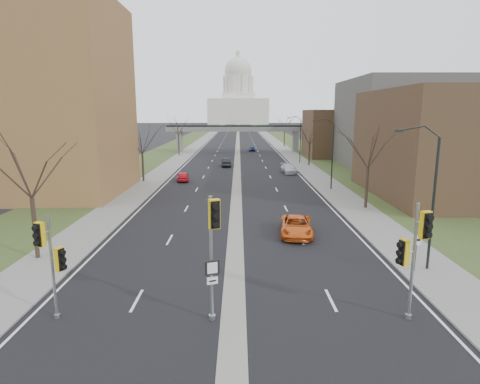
{
  "coord_description": "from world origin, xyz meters",
  "views": [
    {
      "loc": [
        0.25,
        -17.11,
        9.53
      ],
      "look_at": [
        0.35,
        10.88,
        3.94
      ],
      "focal_mm": 30.0,
      "sensor_mm": 36.0,
      "label": 1
    }
  ],
  "objects_px": {
    "car_right_near": "(296,226)",
    "signal_pole_median": "(213,237)",
    "car_left_near": "(183,176)",
    "car_left_far": "(226,162)",
    "signal_pole_left": "(51,253)",
    "speed_limit_sign": "(416,246)",
    "signal_pole_right": "(414,246)",
    "car_right_mid": "(289,169)",
    "car_right_far": "(252,149)"
  },
  "relations": [
    {
      "from": "speed_limit_sign",
      "to": "car_right_mid",
      "type": "xyz_separation_m",
      "value": [
        -2.64,
        40.29,
        -0.98
      ]
    },
    {
      "from": "car_left_near",
      "to": "signal_pole_median",
      "type": "bearing_deg",
      "value": 93.31
    },
    {
      "from": "car_right_near",
      "to": "signal_pole_median",
      "type": "bearing_deg",
      "value": -106.77
    },
    {
      "from": "signal_pole_median",
      "to": "car_left_near",
      "type": "height_order",
      "value": "signal_pole_median"
    },
    {
      "from": "signal_pole_right",
      "to": "speed_limit_sign",
      "type": "height_order",
      "value": "signal_pole_right"
    },
    {
      "from": "car_right_far",
      "to": "car_left_far",
      "type": "bearing_deg",
      "value": -105.18
    },
    {
      "from": "signal_pole_median",
      "to": "signal_pole_right",
      "type": "height_order",
      "value": "signal_pole_median"
    },
    {
      "from": "signal_pole_median",
      "to": "car_right_near",
      "type": "xyz_separation_m",
      "value": [
        5.68,
        13.46,
        -3.39
      ]
    },
    {
      "from": "signal_pole_median",
      "to": "car_right_far",
      "type": "relative_size",
      "value": 1.6
    },
    {
      "from": "speed_limit_sign",
      "to": "car_right_far",
      "type": "bearing_deg",
      "value": 94.67
    },
    {
      "from": "car_left_near",
      "to": "car_right_mid",
      "type": "xyz_separation_m",
      "value": [
        15.77,
        7.34,
        0.03
      ]
    },
    {
      "from": "car_right_mid",
      "to": "car_right_near",
      "type": "bearing_deg",
      "value": -102.6
    },
    {
      "from": "signal_pole_left",
      "to": "car_right_mid",
      "type": "relative_size",
      "value": 1.03
    },
    {
      "from": "signal_pole_left",
      "to": "signal_pole_median",
      "type": "relative_size",
      "value": 0.85
    },
    {
      "from": "signal_pole_right",
      "to": "car_right_near",
      "type": "xyz_separation_m",
      "value": [
        -3.28,
        13.36,
        -2.92
      ]
    },
    {
      "from": "speed_limit_sign",
      "to": "car_right_far",
      "type": "xyz_separation_m",
      "value": [
        -7.26,
        76.91,
        -1.06
      ]
    },
    {
      "from": "signal_pole_left",
      "to": "car_left_far",
      "type": "relative_size",
      "value": 1.11
    },
    {
      "from": "car_left_near",
      "to": "car_right_far",
      "type": "relative_size",
      "value": 1.08
    },
    {
      "from": "signal_pole_left",
      "to": "speed_limit_sign",
      "type": "distance_m",
      "value": 19.91
    },
    {
      "from": "signal_pole_median",
      "to": "car_right_far",
      "type": "height_order",
      "value": "signal_pole_median"
    },
    {
      "from": "car_right_mid",
      "to": "car_right_far",
      "type": "distance_m",
      "value": 36.91
    },
    {
      "from": "car_left_near",
      "to": "car_right_far",
      "type": "height_order",
      "value": "car_left_near"
    },
    {
      "from": "car_right_far",
      "to": "car_right_near",
      "type": "bearing_deg",
      "value": -93.09
    },
    {
      "from": "signal_pole_right",
      "to": "car_left_far",
      "type": "distance_m",
      "value": 55.11
    },
    {
      "from": "car_right_near",
      "to": "signal_pole_right",
      "type": "bearing_deg",
      "value": -70.09
    },
    {
      "from": "car_left_near",
      "to": "car_left_far",
      "type": "distance_m",
      "value": 16.44
    },
    {
      "from": "signal_pole_left",
      "to": "signal_pole_right",
      "type": "distance_m",
      "value": 16.29
    },
    {
      "from": "car_left_near",
      "to": "car_right_near",
      "type": "xyz_separation_m",
      "value": [
        12.37,
        -25.28,
        0.05
      ]
    },
    {
      "from": "car_left_far",
      "to": "car_left_near",
      "type": "bearing_deg",
      "value": 65.58
    },
    {
      "from": "car_left_near",
      "to": "car_right_mid",
      "type": "distance_m",
      "value": 17.4
    },
    {
      "from": "signal_pole_right",
      "to": "car_right_mid",
      "type": "xyz_separation_m",
      "value": [
        0.12,
        45.98,
        -2.94
      ]
    },
    {
      "from": "car_left_far",
      "to": "signal_pole_median",
      "type": "bearing_deg",
      "value": 86.57
    },
    {
      "from": "signal_pole_left",
      "to": "car_right_mid",
      "type": "bearing_deg",
      "value": 92.62
    },
    {
      "from": "signal_pole_median",
      "to": "car_right_far",
      "type": "xyz_separation_m",
      "value": [
        4.46,
        82.7,
        -3.49
      ]
    },
    {
      "from": "signal_pole_left",
      "to": "car_right_far",
      "type": "relative_size",
      "value": 1.36
    },
    {
      "from": "car_left_far",
      "to": "car_right_mid",
      "type": "distance_m",
      "value": 13.04
    },
    {
      "from": "car_right_far",
      "to": "car_right_mid",
      "type": "bearing_deg",
      "value": -86.9
    },
    {
      "from": "car_right_mid",
      "to": "car_right_far",
      "type": "relative_size",
      "value": 1.32
    },
    {
      "from": "signal_pole_left",
      "to": "signal_pole_right",
      "type": "bearing_deg",
      "value": 21.89
    },
    {
      "from": "signal_pole_right",
      "to": "signal_pole_median",
      "type": "bearing_deg",
      "value": 165.0
    },
    {
      "from": "signal_pole_left",
      "to": "speed_limit_sign",
      "type": "xyz_separation_m",
      "value": [
        19.05,
        5.57,
        -1.6
      ]
    },
    {
      "from": "signal_pole_right",
      "to": "car_right_mid",
      "type": "distance_m",
      "value": 46.08
    },
    {
      "from": "car_left_near",
      "to": "car_right_mid",
      "type": "height_order",
      "value": "car_right_mid"
    },
    {
      "from": "signal_pole_median",
      "to": "car_right_mid",
      "type": "bearing_deg",
      "value": 58.48
    },
    {
      "from": "signal_pole_median",
      "to": "car_right_near",
      "type": "bearing_deg",
      "value": 46.75
    },
    {
      "from": "signal_pole_median",
      "to": "speed_limit_sign",
      "type": "distance_m",
      "value": 13.3
    },
    {
      "from": "car_right_mid",
      "to": "car_left_far",
      "type": "bearing_deg",
      "value": 134.84
    },
    {
      "from": "signal_pole_left",
      "to": "car_left_near",
      "type": "relative_size",
      "value": 1.26
    },
    {
      "from": "car_left_near",
      "to": "car_right_far",
      "type": "bearing_deg",
      "value": -110.72
    },
    {
      "from": "speed_limit_sign",
      "to": "car_right_mid",
      "type": "bearing_deg",
      "value": 93.02
    }
  ]
}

